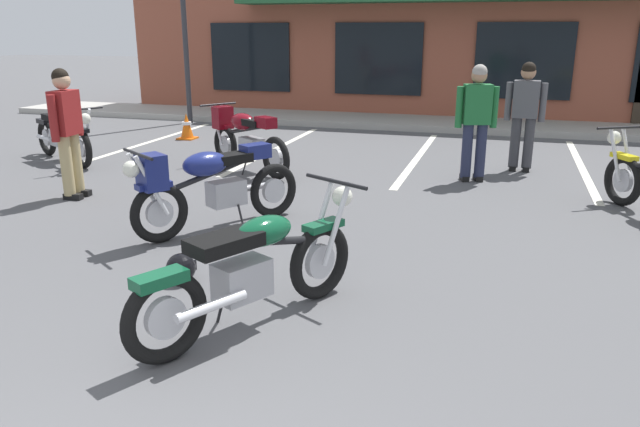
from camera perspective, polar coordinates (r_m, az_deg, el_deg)
ground_plane at (r=5.80m, az=1.62°, el=-4.74°), size 80.00×80.00×0.00m
sidewalk_kerb at (r=14.32m, az=11.26°, el=8.24°), size 22.00×1.80×0.14m
brick_storefront_building at (r=17.97m, az=12.96°, el=15.37°), size 16.80×6.80×3.59m
painted_stall_lines at (r=10.80m, az=9.16°, el=5.26°), size 10.73×4.80×0.01m
motorcycle_foreground_classic at (r=4.50m, az=-6.28°, el=-5.07°), size 1.25×1.92×0.98m
motorcycle_red_sportbike at (r=11.07m, az=-22.95°, el=6.84°), size 1.91×1.28×0.98m
motorcycle_silver_naked at (r=9.66m, az=-7.05°, el=7.15°), size 1.84×1.40×0.98m
motorcycle_green_cafe_racer at (r=6.71m, az=-10.26°, el=2.71°), size 1.40×1.84×0.98m
person_in_black_shirt at (r=9.94m, az=18.64°, el=9.14°), size 0.60×0.28×1.68m
person_in_shorts_foreground at (r=8.52m, az=-22.64°, el=7.58°), size 0.29×0.61×1.68m
person_by_back_row at (r=9.06m, az=14.43°, el=8.82°), size 0.60×0.36×1.68m
helmet_on_pavement at (r=5.50m, az=-12.89°, el=-4.98°), size 0.26×0.26×0.26m
traffic_cone at (r=12.73m, az=-12.38°, el=7.99°), size 0.34×0.34×0.53m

